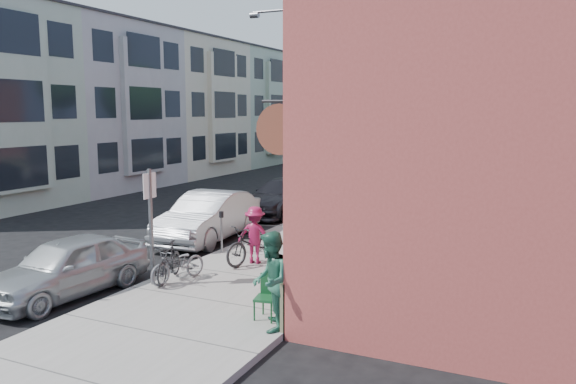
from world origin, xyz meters
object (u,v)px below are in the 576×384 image
at_px(tree_leafy_mid, 386,74).
at_px(parked_bike_a, 169,261).
at_px(tree_bare, 334,134).
at_px(parking_meter_far, 320,191).
at_px(patio_chair_a, 303,274).
at_px(car_0, 67,266).
at_px(parking_meter_near, 221,225).
at_px(tree_leafy_far, 418,93).
at_px(bus, 356,150).
at_px(utility_pole_near, 311,82).
at_px(patio_chair_b, 267,298).
at_px(patron_green, 271,281).
at_px(car_3, 329,182).
at_px(sign_post, 151,216).
at_px(car_2, 283,196).
at_px(car_1, 209,217).
at_px(parked_bike_b, 178,264).
at_px(cyclist, 255,235).
at_px(patron_grey, 347,231).

bearing_deg(tree_leafy_mid, parked_bike_a, -90.86).
bearing_deg(tree_bare, parking_meter_far, -176.76).
xyz_separation_m(patio_chair_a, car_0, (-5.08, -2.11, 0.11)).
distance_m(parking_meter_near, tree_leafy_far, 23.86).
height_order(parking_meter_near, bus, bus).
height_order(parking_meter_near, utility_pole_near, utility_pole_near).
xyz_separation_m(patio_chair_b, patron_green, (0.31, -0.44, 0.51)).
relative_size(tree_leafy_mid, tree_leafy_far, 1.00).
height_order(patio_chair_a, bus, bus).
distance_m(tree_bare, bus, 20.25).
bearing_deg(car_3, car_0, -93.16).
height_order(sign_post, car_2, sign_post).
bearing_deg(tree_leafy_mid, tree_bare, -90.00).
distance_m(parking_meter_near, parking_meter_far, 7.82).
xyz_separation_m(patron_green, car_1, (-5.53, 6.37, -0.30)).
bearing_deg(bus, car_1, -82.67).
relative_size(tree_bare, bus, 0.65).
distance_m(patio_chair_b, car_0, 5.10).
height_order(tree_bare, patio_chair_b, tree_bare).
xyz_separation_m(tree_leafy_mid, tree_leafy_far, (0.00, 7.71, -0.71)).
height_order(parking_meter_far, car_0, car_0).
relative_size(patio_chair_b, patron_green, 0.46).
height_order(parked_bike_b, car_1, car_1).
height_order(car_0, car_1, car_1).
height_order(parking_meter_far, parked_bike_a, parking_meter_far).
xyz_separation_m(tree_leafy_far, patio_chair_a, (3.08, -25.78, -4.90)).
xyz_separation_m(tree_bare, cyclist, (0.87, -8.42, -2.42)).
height_order(patron_grey, patron_green, patron_green).
bearing_deg(parking_meter_near, car_0, -107.96).
relative_size(patio_chair_a, patron_green, 0.46).
distance_m(tree_bare, parked_bike_b, 11.06).
distance_m(tree_leafy_far, patio_chair_a, 26.43).
height_order(car_3, bus, bus).
distance_m(sign_post, car_2, 10.72).
distance_m(car_0, car_2, 11.72).
xyz_separation_m(tree_leafy_far, patio_chair_b, (3.09, -27.60, -4.90)).
height_order(tree_leafy_far, cyclist, tree_leafy_far).
xyz_separation_m(parking_meter_far, car_0, (-1.45, -12.30, -0.28)).
relative_size(parking_meter_near, tree_leafy_far, 0.16).
height_order(parking_meter_far, patio_chair_b, parking_meter_far).
height_order(car_0, bus, bus).
distance_m(utility_pole_near, patron_green, 12.44).
bearing_deg(car_0, cyclist, 58.13).
xyz_separation_m(utility_pole_near, tree_leafy_far, (0.41, 17.01, 0.08)).
bearing_deg(car_1, tree_leafy_mid, 76.62).
distance_m(utility_pole_near, tree_leafy_far, 17.01).
bearing_deg(patron_grey, tree_leafy_far, 173.99).
bearing_deg(tree_leafy_mid, parked_bike_b, -90.08).
height_order(sign_post, tree_bare, tree_bare).
bearing_deg(parking_meter_far, parking_meter_near, -90.00).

